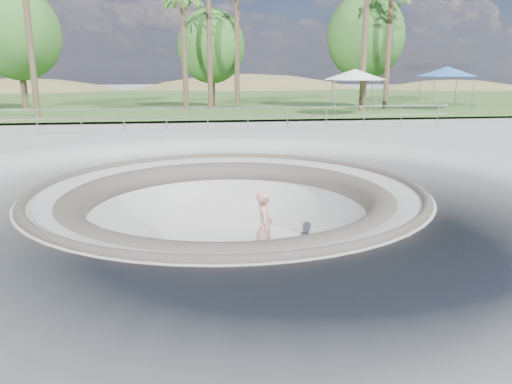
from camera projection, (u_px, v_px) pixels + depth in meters
The scene contains 12 objects.
ground at pixel (228, 189), 13.10m from camera, with size 180.00×180.00×0.00m, color #A9A9A3.
skate_bowl at pixel (229, 254), 13.55m from camera, with size 14.00×14.00×4.10m.
grass_strip at pixel (197, 100), 45.72m from camera, with size 180.00×36.00×0.12m.
distant_hills at pixel (222, 141), 70.25m from camera, with size 103.20×45.00×28.60m.
safety_railing at pixel (208, 118), 24.47m from camera, with size 25.00×0.06×1.03m.
skateboard at pixel (265, 264), 12.88m from camera, with size 0.87×0.39×0.09m.
skater at pixel (265, 228), 12.64m from camera, with size 0.70×0.46×1.93m, color tan.
canopy_white at pixel (355, 75), 31.00m from camera, with size 5.27×5.27×2.72m.
canopy_blue at pixel (447, 72), 34.71m from camera, with size 5.69×5.69×2.89m.
bushy_tree_left at pixel (18, 34), 34.30m from camera, with size 5.74×5.22×8.28m.
bushy_tree_mid at pixel (211, 46), 36.69m from camera, with size 4.95×4.50×7.14m.
bushy_tree_right at pixel (366, 37), 36.47m from camera, with size 5.70×5.18×8.22m.
Camera 1 is at (-1.01, -12.71, 3.11)m, focal length 35.00 mm.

